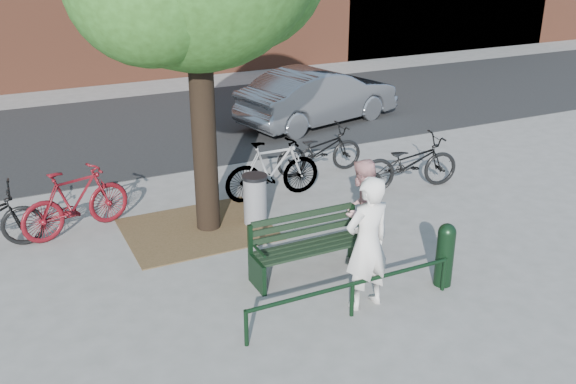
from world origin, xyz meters
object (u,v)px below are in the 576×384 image
bollard (445,252)px  parked_car (319,96)px  person_left (367,243)px  park_bench (307,244)px  person_right (361,210)px  bicycle_c (319,150)px  litter_bin (255,199)px

bollard → parked_car: size_ratio=0.21×
person_left → park_bench: bearing=-80.8°
person_right → bicycle_c: size_ratio=0.84×
person_right → bollard: 1.41m
person_right → parked_car: 7.47m
person_right → parked_car: person_right is taller
park_bench → bollard: park_bench is taller
litter_bin → bicycle_c: (2.19, 1.73, 0.05)m
person_right → bicycle_c: (1.22, 3.58, -0.30)m
person_right → bicycle_c: bearing=-139.3°
park_bench → person_right: size_ratio=1.08×
person_left → parked_car: bearing=-119.6°
parked_car → person_right: bearing=143.0°
litter_bin → parked_car: 6.37m
bollard → person_left: bearing=179.3°
park_bench → bicycle_c: size_ratio=0.91×
person_left → bollard: (1.31, -0.02, -0.42)m
park_bench → person_right: person_right is taller
person_left → bollard: person_left is taller
park_bench → bicycle_c: bearing=59.2°
park_bench → bollard: 1.97m
park_bench → person_left: 1.25m
person_right → park_bench: bearing=-26.2°
person_right → bollard: size_ratio=1.68×
litter_bin → parked_car: size_ratio=0.20×
person_left → bollard: size_ratio=1.96×
person_left → person_right: 1.38m
person_right → bollard: (0.65, -1.22, -0.29)m
bollard → person_right: bearing=118.1°
person_left → person_right: size_ratio=1.17×
bollard → parked_car: (2.33, 8.07, 0.22)m
person_right → parked_car: bearing=-143.9°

